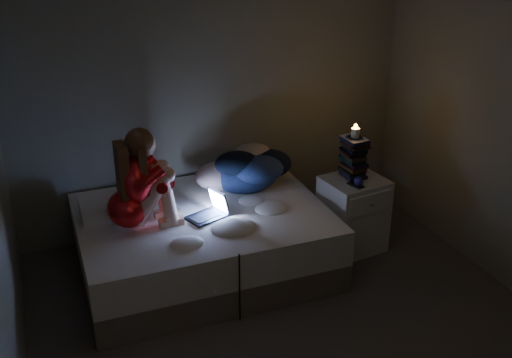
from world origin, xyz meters
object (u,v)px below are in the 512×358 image
bed (204,241)px  phone (354,185)px  candle (355,133)px  nightstand (353,214)px  woman (126,181)px  laptop (206,206)px

bed → phone: bearing=-10.1°
candle → phone: candle is taller
nightstand → phone: bearing=-133.1°
candle → phone: (-0.07, -0.16, -0.39)m
woman → candle: (1.90, -0.01, 0.12)m
laptop → phone: (1.24, -0.11, 0.02)m
laptop → candle: bearing=-19.7°
laptop → nightstand: (1.31, -0.01, -0.32)m
candle → phone: 0.43m
bed → phone: phone is taller
laptop → bed: bearing=68.8°
candle → nightstand: bearing=-90.6°
candle → laptop: bearing=-178.2°
laptop → candle: 1.38m
bed → woman: size_ratio=2.48×
laptop → nightstand: 1.35m
woman → phone: bearing=-6.8°
bed → woman: woman is taller
phone → bed: bearing=161.5°
bed → phone: size_ratio=13.94×
candle → bed: bearing=177.2°
bed → candle: size_ratio=24.40×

